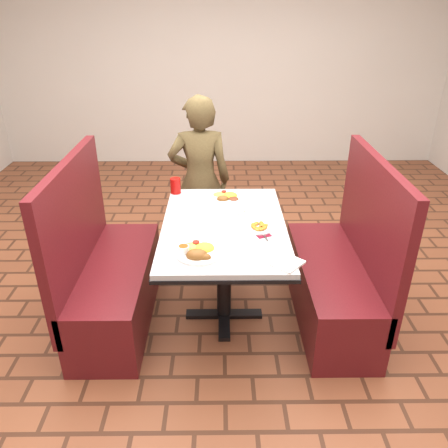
% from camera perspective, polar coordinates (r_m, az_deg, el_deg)
% --- Properties ---
extents(room, '(7.00, 7.04, 2.82)m').
position_cam_1_polar(room, '(2.54, -0.00, 24.10)').
color(room, brown).
rests_on(room, ground).
extents(dining_table, '(0.81, 1.21, 0.75)m').
position_cam_1_polar(dining_table, '(2.89, -0.00, -1.70)').
color(dining_table, '#BBBEC0').
rests_on(dining_table, ground).
extents(booth_bench_left, '(0.47, 1.20, 1.17)m').
position_cam_1_polar(booth_bench_left, '(3.15, -14.78, -6.90)').
color(booth_bench_left, maroon).
rests_on(booth_bench_left, ground).
extents(booth_bench_right, '(0.47, 1.20, 1.17)m').
position_cam_1_polar(booth_bench_right, '(3.17, 14.71, -6.74)').
color(booth_bench_right, maroon).
rests_on(booth_bench_right, ground).
extents(diner_person, '(0.54, 0.37, 1.42)m').
position_cam_1_polar(diner_person, '(3.67, -3.16, 5.64)').
color(diner_person, brown).
rests_on(diner_person, ground).
extents(near_dinner_plate, '(0.28, 0.28, 0.09)m').
position_cam_1_polar(near_dinner_plate, '(2.50, -3.41, -3.35)').
color(near_dinner_plate, white).
rests_on(near_dinner_plate, dining_table).
extents(far_dinner_plate, '(0.25, 0.25, 0.06)m').
position_cam_1_polar(far_dinner_plate, '(3.21, 0.33, 3.69)').
color(far_dinner_plate, white).
rests_on(far_dinner_plate, dining_table).
extents(plantain_plate, '(0.19, 0.19, 0.03)m').
position_cam_1_polar(plantain_plate, '(2.78, 4.56, -0.44)').
color(plantain_plate, white).
rests_on(plantain_plate, dining_table).
extents(maroon_napkin, '(0.12, 0.12, 0.00)m').
position_cam_1_polar(maroon_napkin, '(2.72, 5.03, -1.34)').
color(maroon_napkin, maroon).
rests_on(maroon_napkin, dining_table).
extents(spoon_utensil, '(0.03, 0.12, 0.00)m').
position_cam_1_polar(spoon_utensil, '(2.69, 5.35, -1.64)').
color(spoon_utensil, '#BCBCC1').
rests_on(spoon_utensil, dining_table).
extents(red_tumbler, '(0.08, 0.08, 0.12)m').
position_cam_1_polar(red_tumbler, '(3.32, -6.35, 4.99)').
color(red_tumbler, '#B70F0C').
rests_on(red_tumbler, dining_table).
extents(paper_napkin, '(0.27, 0.26, 0.01)m').
position_cam_1_polar(paper_napkin, '(2.45, 7.55, -4.78)').
color(paper_napkin, white).
rests_on(paper_napkin, dining_table).
extents(knife_utensil, '(0.09, 0.14, 0.00)m').
position_cam_1_polar(knife_utensil, '(2.49, -2.56, -3.95)').
color(knife_utensil, '#BCBCC1').
rests_on(knife_utensil, dining_table).
extents(fork_utensil, '(0.03, 0.15, 0.00)m').
position_cam_1_polar(fork_utensil, '(2.54, -2.09, -3.29)').
color(fork_utensil, silver).
rests_on(fork_utensil, dining_table).
extents(lettuce_shreds, '(0.28, 0.32, 0.00)m').
position_cam_1_polar(lettuce_shreds, '(2.90, 0.78, 0.56)').
color(lettuce_shreds, '#85AD45').
rests_on(lettuce_shreds, dining_table).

